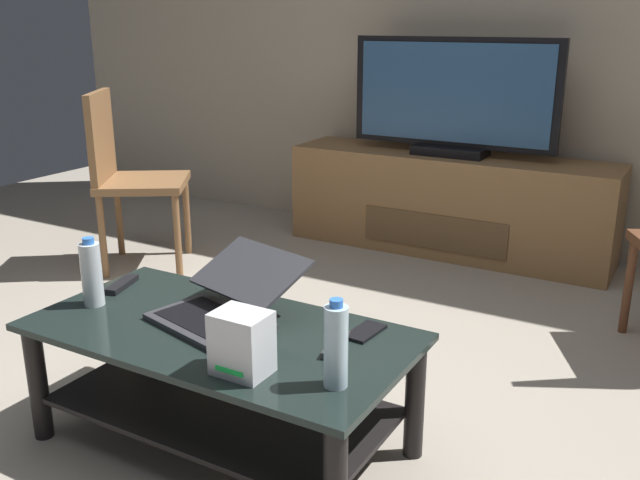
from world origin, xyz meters
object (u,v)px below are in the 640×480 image
(media_cabinet, at_px, (448,203))
(water_bottle_far, at_px, (92,274))
(coffee_table, at_px, (221,366))
(soundbar_remote, at_px, (336,345))
(television, at_px, (453,100))
(laptop, at_px, (226,301))
(water_bottle_near, at_px, (336,346))
(cell_phone, at_px, (365,332))
(tv_remote, at_px, (122,284))
(router_box, at_px, (242,343))
(side_chair, at_px, (126,170))

(media_cabinet, relative_size, water_bottle_far, 8.07)
(coffee_table, xyz_separation_m, soundbar_remote, (0.37, 0.06, 0.14))
(media_cabinet, height_order, television, television)
(laptop, relative_size, soundbar_remote, 2.96)
(coffee_table, xyz_separation_m, water_bottle_near, (0.46, -0.12, 0.24))
(cell_phone, xyz_separation_m, tv_remote, (-0.89, -0.09, 0.01))
(television, distance_m, water_bottle_far, 2.30)
(media_cabinet, bearing_deg, coffee_table, -88.06)
(router_box, xyz_separation_m, cell_phone, (0.17, 0.37, -0.08))
(water_bottle_near, relative_size, water_bottle_far, 1.04)
(coffee_table, bearing_deg, tv_remote, 168.41)
(coffee_table, relative_size, cell_phone, 8.31)
(router_box, bearing_deg, side_chair, 142.43)
(side_chair, height_order, water_bottle_near, side_chair)
(media_cabinet, height_order, laptop, laptop)
(coffee_table, xyz_separation_m, television, (-0.07, 2.18, 0.59))
(side_chair, distance_m, tv_remote, 1.40)
(water_bottle_near, distance_m, tv_remote, 1.00)
(tv_remote, relative_size, soundbar_remote, 1.00)
(router_box, distance_m, cell_phone, 0.42)
(media_cabinet, bearing_deg, side_chair, -141.74)
(router_box, xyz_separation_m, tv_remote, (-0.72, 0.29, -0.07))
(media_cabinet, distance_m, water_bottle_near, 2.40)
(media_cabinet, bearing_deg, cell_phone, -76.93)
(television, height_order, cell_phone, television)
(media_cabinet, relative_size, laptop, 3.86)
(tv_remote, bearing_deg, cell_phone, -10.18)
(media_cabinet, bearing_deg, water_bottle_far, -99.78)
(water_bottle_far, bearing_deg, tv_remote, 102.78)
(side_chair, distance_m, router_box, 2.12)
(coffee_table, height_order, router_box, router_box)
(coffee_table, bearing_deg, cell_phone, 25.72)
(side_chair, bearing_deg, soundbar_remote, -29.87)
(coffee_table, xyz_separation_m, cell_phone, (0.39, 0.19, 0.13))
(water_bottle_far, bearing_deg, soundbar_remote, 7.80)
(router_box, relative_size, water_bottle_far, 0.75)
(cell_phone, bearing_deg, water_bottle_far, -159.01)
(coffee_table, distance_m, cell_phone, 0.46)
(side_chair, height_order, water_bottle_far, side_chair)
(television, height_order, router_box, television)
(side_chair, distance_m, soundbar_remote, 2.11)
(water_bottle_near, xyz_separation_m, cell_phone, (-0.07, 0.31, -0.11))
(coffee_table, distance_m, tv_remote, 0.53)
(water_bottle_far, bearing_deg, router_box, -10.89)
(side_chair, bearing_deg, router_box, -37.57)
(water_bottle_near, bearing_deg, cell_phone, 102.91)
(router_box, bearing_deg, tv_remote, 158.26)
(router_box, height_order, tv_remote, router_box)
(side_chair, bearing_deg, water_bottle_near, -32.64)
(laptop, height_order, water_bottle_far, water_bottle_far)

